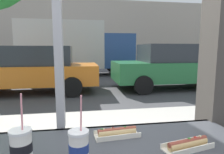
% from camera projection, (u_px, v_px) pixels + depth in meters
% --- Properties ---
extents(ground_plane, '(60.00, 60.00, 0.00)m').
position_uv_depth(ground_plane, '(78.00, 82.00, 9.14)').
color(ground_plane, '#424244').
extents(sidewalk_strip, '(16.00, 2.80, 0.15)m').
position_uv_depth(sidewalk_strip, '(73.00, 147.00, 2.87)').
color(sidewalk_strip, '#B2ADA3').
rests_on(sidewalk_strip, ground).
extents(building_facade_far, '(28.00, 1.20, 6.03)m').
position_uv_depth(building_facade_far, '(78.00, 33.00, 18.58)').
color(building_facade_far, '#A89E8E').
rests_on(building_facade_far, ground).
extents(soda_cup_left, '(0.09, 0.09, 0.31)m').
position_uv_depth(soda_cup_left, '(79.00, 147.00, 0.83)').
color(soda_cup_left, silver).
rests_on(soda_cup_left, window_counter).
extents(soda_cup_right, '(0.09, 0.09, 0.31)m').
position_uv_depth(soda_cup_right, '(21.00, 147.00, 0.83)').
color(soda_cup_right, white).
rests_on(soda_cup_right, window_counter).
extents(hotdog_tray_near, '(0.27, 0.15, 0.05)m').
position_uv_depth(hotdog_tray_near, '(188.00, 144.00, 0.97)').
color(hotdog_tray_near, silver).
rests_on(hotdog_tray_near, window_counter).
extents(hotdog_tray_far, '(0.26, 0.12, 0.05)m').
position_uv_depth(hotdog_tray_far, '(117.00, 132.00, 1.11)').
color(hotdog_tray_far, silver).
rests_on(hotdog_tray_far, window_counter).
extents(parked_car_orange, '(4.46, 1.95, 1.60)m').
position_uv_depth(parked_car_orange, '(33.00, 69.00, 6.70)').
color(parked_car_orange, orange).
rests_on(parked_car_orange, ground).
extents(parked_car_green, '(4.22, 2.04, 1.68)m').
position_uv_depth(parked_car_green, '(169.00, 66.00, 7.49)').
color(parked_car_green, '#236B38').
rests_on(parked_car_green, ground).
extents(box_truck, '(6.29, 2.44, 3.00)m').
position_uv_depth(box_truck, '(75.00, 47.00, 11.25)').
color(box_truck, beige).
rests_on(box_truck, ground).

